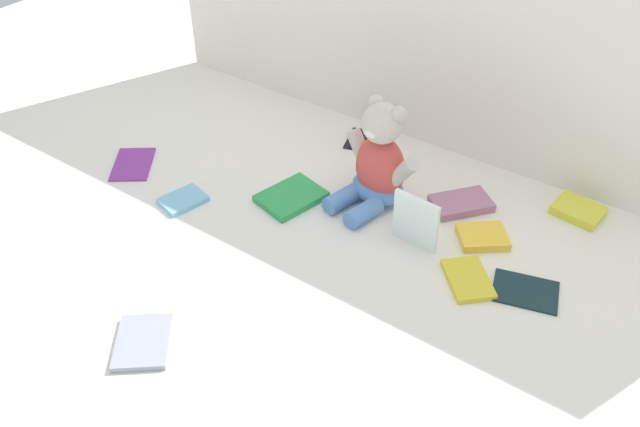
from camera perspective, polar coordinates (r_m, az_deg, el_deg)
ground_plane at (r=1.31m, az=2.46°, el=-1.13°), size 3.20×3.20×0.00m
backdrop_drape at (r=1.44m, az=11.54°, el=17.34°), size 1.52×0.03×0.66m
teddy_bear at (r=1.33m, az=5.22°, el=4.25°), size 0.19×0.19×0.23m
book_case_0 at (r=1.22m, az=17.67°, el=-6.48°), size 0.13×0.11×0.01m
book_case_1 at (r=1.22m, az=12.92°, el=-5.67°), size 0.13×0.13×0.01m
book_case_2 at (r=1.54m, az=-16.20°, el=4.27°), size 0.14×0.15×0.01m
book_case_3 at (r=1.37m, az=-2.55°, el=1.47°), size 0.13×0.15×0.02m
book_case_4 at (r=1.38m, az=12.34°, el=0.87°), size 0.13×0.14×0.02m
book_case_5 at (r=1.24m, az=8.43°, el=-0.69°), size 0.10×0.02×0.11m
book_case_6 at (r=1.39m, az=-11.98°, el=1.18°), size 0.09×0.10×0.01m
book_case_7 at (r=1.43m, az=21.80°, el=0.25°), size 0.10×0.09×0.02m
book_case_8 at (r=1.12m, az=-15.34°, el=-10.86°), size 0.14×0.14×0.01m
book_case_9 at (r=1.31m, az=14.14°, el=-2.01°), size 0.12×0.12×0.02m
book_case_10 at (r=1.56m, az=3.73°, el=6.55°), size 0.09×0.11×0.01m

